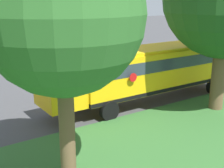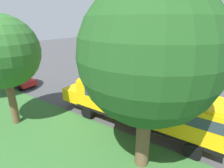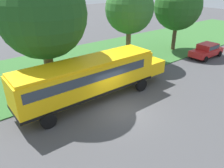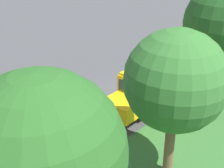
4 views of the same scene
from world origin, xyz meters
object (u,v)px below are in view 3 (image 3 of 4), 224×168
(school_bus, at_px, (91,76))
(car_red_nearest, at_px, (207,50))
(oak_tree_roadside_mid, at_px, (130,9))
(oak_tree_far_end, at_px, (178,7))
(oak_tree_beside_bus, at_px, (42,16))

(school_bus, xyz_separation_m, car_red_nearest, (-0.11, 15.79, -1.05))
(oak_tree_roadside_mid, xyz_separation_m, oak_tree_far_end, (0.56, 7.14, -0.24))
(school_bus, height_order, oak_tree_far_end, oak_tree_far_end)
(oak_tree_beside_bus, bearing_deg, oak_tree_far_end, 93.50)
(school_bus, relative_size, oak_tree_far_end, 1.54)
(school_bus, height_order, car_red_nearest, school_bus)
(oak_tree_far_end, bearing_deg, car_red_nearest, 10.71)
(car_red_nearest, bearing_deg, oak_tree_far_end, -169.29)
(school_bus, bearing_deg, oak_tree_roadside_mid, 120.91)
(school_bus, height_order, oak_tree_roadside_mid, oak_tree_roadside_mid)
(oak_tree_beside_bus, relative_size, oak_tree_roadside_mid, 1.15)
(car_red_nearest, distance_m, oak_tree_roadside_mid, 10.25)
(oak_tree_beside_bus, xyz_separation_m, oak_tree_roadside_mid, (-1.59, 9.65, -0.39))
(school_bus, relative_size, car_red_nearest, 2.82)
(oak_tree_far_end, bearing_deg, oak_tree_beside_bus, -86.50)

